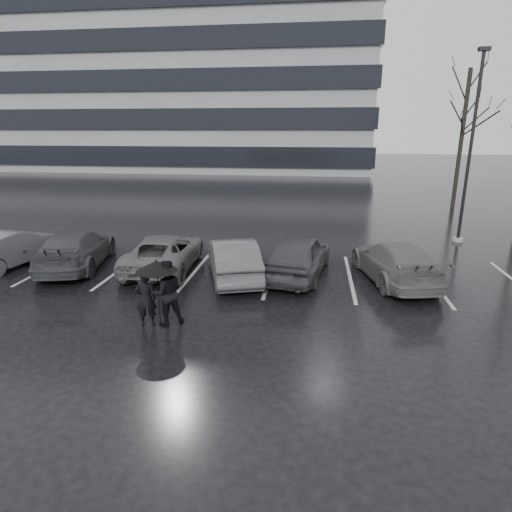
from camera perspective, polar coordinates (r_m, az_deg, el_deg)
The scene contains 14 objects.
ground at distance 13.22m, azimuth -1.69°, elevation -5.77°, with size 160.00×160.00×0.00m, color black.
office_building at distance 65.34m, azimuth -15.31°, elevation 24.34°, with size 61.00×26.00×29.00m.
car_main at distance 15.11m, azimuth 5.68°, elevation 0.12°, with size 1.79×4.45×1.52m, color black.
car_west_a at distance 14.87m, azimuth -3.08°, elevation -0.31°, with size 1.49×4.28×1.41m, color #323235.
car_west_b at distance 16.11m, azimuth -12.07°, elevation 0.49°, with size 2.17×4.72×1.31m, color #444446.
car_west_c at distance 17.41m, azimuth -22.87°, elevation 0.90°, with size 1.97×4.84×1.41m, color black.
car_west_d at distance 18.71m, azimuth -29.90°, elevation 0.98°, with size 1.47×4.22×1.39m, color #323235.
car_east at distance 15.34m, azimuth 17.98°, elevation -0.71°, with size 1.89×4.66×1.35m, color #444446.
pedestrian_left at distance 11.64m, azimuth -14.48°, elevation -5.54°, with size 0.55×0.36×1.50m, color black.
pedestrian_right at distance 11.53m, azimuth -11.88°, elevation -4.81°, with size 0.87×0.67×1.78m, color black.
umbrella at distance 11.24m, azimuth -13.13°, elevation -1.30°, with size 1.08×1.08×1.82m.
lamp_post at distance 21.38m, azimuth 26.54°, elevation 11.56°, with size 0.45×0.45×8.24m.
stall_stripes at distance 15.65m, azimuth -3.09°, elevation -2.14°, with size 19.72×5.00×0.00m.
tree_north at distance 30.41m, azimuth 25.67°, elevation 13.61°, with size 0.26×0.26×8.50m, color black.
Camera 1 is at (2.03, -12.04, 5.05)m, focal length 30.00 mm.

